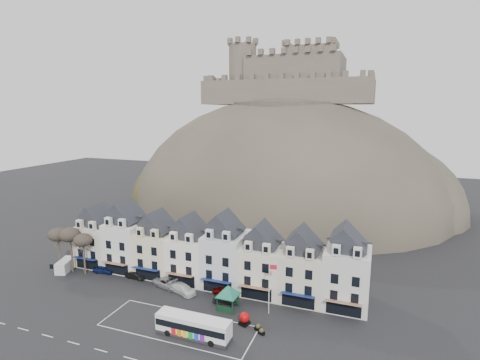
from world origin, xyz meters
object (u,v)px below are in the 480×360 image
(bus, at_px, (193,326))
(car_silver, at_px, (168,283))
(car_navy, at_px, (104,269))
(car_black, at_px, (136,275))
(car_charcoal, at_px, (226,300))
(red_buoy, at_px, (244,318))
(car_white, at_px, (183,289))
(bus_shelter, at_px, (228,291))
(car_maroon, at_px, (225,291))
(flagpole, at_px, (270,285))
(white_van, at_px, (65,265))

(bus, bearing_deg, car_silver, 134.08)
(car_navy, height_order, car_black, car_navy)
(car_charcoal, bearing_deg, red_buoy, -144.81)
(car_white, bearing_deg, bus, -124.80)
(bus_shelter, xyz_separation_m, red_buoy, (3.81, -3.18, -2.08))
(car_black, xyz_separation_m, car_silver, (7.21, -0.83, 0.13))
(car_navy, xyz_separation_m, car_maroon, (24.80, 0.00, 0.01))
(bus_shelter, distance_m, flagpole, 6.58)
(bus_shelter, bearing_deg, red_buoy, -38.15)
(bus, distance_m, car_black, 21.81)
(car_white, bearing_deg, car_navy, 104.04)
(car_navy, bearing_deg, car_silver, -99.79)
(red_buoy, distance_m, car_charcoal, 6.59)
(car_black, distance_m, car_white, 10.82)
(bus_shelter, xyz_separation_m, flagpole, (6.32, 0.96, 1.57))
(bus_shelter, bearing_deg, flagpole, 10.35)
(bus_shelter, distance_m, car_silver, 13.09)
(bus, relative_size, red_buoy, 5.55)
(bus_shelter, height_order, car_white, bus_shelter)
(bus, relative_size, car_navy, 2.55)
(flagpole, bearing_deg, car_maroon, 160.82)
(car_maroon, bearing_deg, flagpole, -108.03)
(bus, relative_size, car_maroon, 2.50)
(car_black, height_order, car_white, car_white)
(red_buoy, height_order, car_navy, red_buoy)
(flagpole, bearing_deg, white_van, 178.26)
(bus_shelter, xyz_separation_m, car_white, (-9.07, 2.09, -2.28))
(car_navy, distance_m, car_charcoal, 26.12)
(car_silver, distance_m, car_white, 3.59)
(red_buoy, distance_m, white_van, 38.69)
(car_silver, xyz_separation_m, car_white, (3.45, -0.98, -0.03))
(car_silver, bearing_deg, car_white, -90.35)
(car_white, xyz_separation_m, car_maroon, (6.95, 1.80, -0.05))
(bus, bearing_deg, car_charcoal, 85.96)
(flagpole, distance_m, car_white, 15.91)
(red_buoy, bearing_deg, car_white, 157.73)
(white_van, height_order, car_charcoal, white_van)
(white_van, xyz_separation_m, car_charcoal, (33.58, -0.80, -0.37))
(white_van, height_order, car_navy, white_van)
(bus, distance_m, car_navy, 28.05)
(red_buoy, height_order, car_maroon, red_buoy)
(white_van, bearing_deg, car_navy, -6.20)
(car_maroon, xyz_separation_m, car_charcoal, (1.20, -2.50, -0.03))
(bus_shelter, bearing_deg, bus, -99.73)
(bus, bearing_deg, car_navy, 154.66)
(car_black, bearing_deg, car_maroon, -86.15)
(car_white, bearing_deg, white_van, 109.58)
(flagpole, relative_size, white_van, 1.62)
(car_white, height_order, car_charcoal, car_white)
(flagpole, xyz_separation_m, car_charcoal, (-7.24, 0.44, -3.93))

